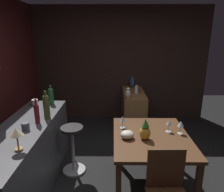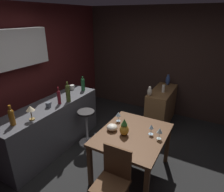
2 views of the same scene
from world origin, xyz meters
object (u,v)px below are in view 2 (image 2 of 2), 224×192
chair_near_window (113,179)px  sideboard_cabinet (161,107)px  wine_bottle_amber (11,116)px  wine_bottle_olive (68,92)px  pineapple_centerpiece (124,128)px  cup_white (72,87)px  wine_glass_left (118,114)px  pillar_candle_tall (163,89)px  bar_stool (87,127)px  dining_table (132,138)px  vase_ceramic_ivory (150,92)px  wine_glass_center (160,131)px  wine_bottle_green (83,84)px  wine_glass_right (151,127)px  counter_lamp (30,109)px  vase_ceramic_blue (168,80)px  fruit_bowl (112,127)px  cup_slate (48,105)px  wine_bottle_ruby (59,97)px

chair_near_window → sideboard_cabinet: bearing=2.4°
wine_bottle_amber → wine_bottle_olive: wine_bottle_olive is taller
pineapple_centerpiece → cup_white: 1.81m
wine_glass_left → cup_white: (0.48, 1.36, 0.08)m
pillar_candle_tall → bar_stool: bearing=143.1°
dining_table → vase_ceramic_ivory: 1.39m
chair_near_window → wine_bottle_olive: size_ratio=2.36×
chair_near_window → wine_bottle_olive: (0.87, 1.41, 0.59)m
bar_stool → wine_glass_center: size_ratio=4.09×
wine_glass_left → wine_bottle_green: size_ratio=0.55×
wine_glass_right → wine_bottle_olive: 1.62m
wine_glass_center → wine_bottle_green: wine_bottle_green is taller
counter_lamp → vase_ceramic_ivory: (1.97, -1.18, -0.16)m
wine_glass_right → vase_ceramic_blue: size_ratio=0.63×
fruit_bowl → cup_slate: 1.21m
sideboard_cabinet → counter_lamp: (-2.44, 1.34, 0.67)m
dining_table → pineapple_centerpiece: size_ratio=4.31×
wine_bottle_amber → cup_slate: size_ratio=2.50×
fruit_bowl → cup_white: 1.62m
wine_bottle_green → vase_ceramic_ivory: 1.40m
wine_glass_center → fruit_bowl: 0.71m
pineapple_centerpiece → wine_bottle_green: (0.87, 1.38, 0.19)m
wine_glass_left → pillar_candle_tall: bearing=-13.1°
chair_near_window → wine_bottle_green: (1.47, 1.53, 0.56)m
wine_bottle_amber → wine_bottle_green: size_ratio=1.03×
wine_bottle_olive → vase_ceramic_ivory: 1.65m
dining_table → pillar_candle_tall: size_ratio=5.99×
wine_bottle_ruby → wine_bottle_amber: 0.88m
dining_table → sideboard_cabinet: (1.82, 0.06, -0.24)m
pillar_candle_tall → counter_lamp: bearing=149.3°
dining_table → wine_bottle_olive: wine_bottle_olive is taller
chair_near_window → bar_stool: chair_near_window is taller
pineapple_centerpiece → counter_lamp: 1.42m
wine_bottle_green → cup_white: wine_bottle_green is taller
wine_glass_left → pineapple_centerpiece: pineapple_centerpiece is taller
wine_bottle_ruby → counter_lamp: bearing=-176.4°
wine_glass_right → wine_glass_center: (-0.05, -0.14, 0.01)m
wine_glass_right → pineapple_centerpiece: 0.40m
wine_glass_left → wine_bottle_amber: size_ratio=0.54×
cup_white → vase_ceramic_blue: (1.50, -1.67, -0.01)m
fruit_bowl → wine_bottle_olive: bearing=76.9°
dining_table → wine_bottle_ruby: (0.01, 1.44, 0.39)m
wine_bottle_amber → vase_ceramic_ivory: wine_bottle_amber is taller
cup_slate → wine_glass_left: bearing=-70.4°
wine_glass_center → vase_ceramic_blue: 2.20m
wine_bottle_olive → counter_lamp: wine_bottle_olive is taller
pillar_candle_tall → wine_bottle_olive: bearing=138.5°
cup_white → counter_lamp: size_ratio=0.56×
pineapple_centerpiece → cup_white: (0.80, 1.62, 0.09)m
wine_bottle_green → counter_lamp: size_ratio=1.30×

